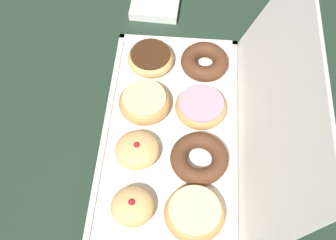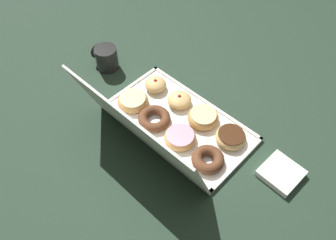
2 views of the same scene
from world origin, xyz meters
name	(u,v)px [view 1 (image 1 of 2)]	position (x,y,z in m)	size (l,w,h in m)	color
ground_plane	(170,135)	(0.00, 0.00, 0.00)	(3.00, 3.00, 0.00)	#233828
donut_box	(170,133)	(0.00, 0.00, 0.01)	(0.53, 0.29, 0.01)	white
box_lid_open	(275,104)	(0.00, 0.20, 0.14)	(0.53, 0.30, 0.01)	white
chocolate_frosted_donut_0	(151,58)	(-0.18, -0.06, 0.03)	(0.11, 0.11, 0.04)	#E5B770
glazed_ring_donut_1	(145,102)	(-0.06, -0.06, 0.03)	(0.11, 0.11, 0.04)	tan
jelly_filled_donut_2	(137,150)	(0.06, -0.06, 0.03)	(0.09, 0.09, 0.05)	#E5B770
jelly_filled_donut_3	(132,206)	(0.18, -0.06, 0.03)	(0.08, 0.08, 0.05)	#E5B770
chocolate_cake_ring_donut_4	(204,62)	(-0.19, 0.07, 0.03)	(0.11, 0.11, 0.04)	#59331E
pink_frosted_donut_5	(201,107)	(-0.06, 0.06, 0.03)	(0.11, 0.11, 0.03)	tan
chocolate_cake_ring_donut_6	(199,158)	(0.07, 0.06, 0.03)	(0.12, 0.12, 0.03)	#59331E
glazed_ring_donut_7	(195,213)	(0.18, 0.06, 0.03)	(0.12, 0.12, 0.04)	tan
napkin_stack	(156,2)	(-0.39, -0.07, 0.01)	(0.12, 0.12, 0.02)	white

